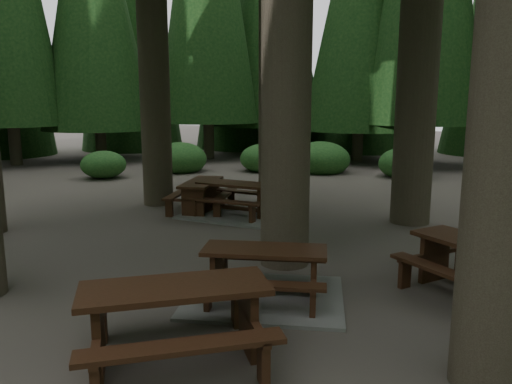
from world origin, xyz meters
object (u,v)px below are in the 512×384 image
at_px(picnic_table_a, 265,282).
at_px(picnic_table_f, 477,261).
at_px(picnic_table_c, 236,204).
at_px(picnic_table_b, 201,191).
at_px(picnic_table_e, 176,311).

height_order(picnic_table_a, picnic_table_f, picnic_table_f).
xyz_separation_m(picnic_table_a, picnic_table_c, (-2.74, 4.54, 0.03)).
relative_size(picnic_table_b, picnic_table_e, 0.81).
xyz_separation_m(picnic_table_b, picnic_table_f, (6.52, -3.24, 0.03)).
distance_m(picnic_table_b, picnic_table_c, 1.04).
bearing_deg(picnic_table_a, picnic_table_b, 112.37).
xyz_separation_m(picnic_table_a, picnic_table_b, (-3.75, 4.59, 0.27)).
relative_size(picnic_table_c, picnic_table_f, 1.01).
height_order(picnic_table_a, picnic_table_e, picnic_table_e).
relative_size(picnic_table_b, picnic_table_c, 0.86).
distance_m(picnic_table_c, picnic_table_e, 7.01).
height_order(picnic_table_e, picnic_table_f, picnic_table_e).
xyz_separation_m(picnic_table_c, picnic_table_e, (2.55, -6.53, 0.30)).
height_order(picnic_table_b, picnic_table_e, picnic_table_e).
height_order(picnic_table_b, picnic_table_c, picnic_table_c).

